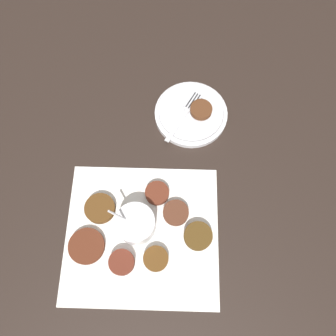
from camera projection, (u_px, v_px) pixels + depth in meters
The scene contains 13 objects.
ground_plane at pixel (139, 231), 0.76m from camera, with size 4.00×4.00×0.00m, color black.
napkin at pixel (142, 234), 0.76m from camera, with size 0.36×0.33×0.00m.
sauce_bowl at pixel (136, 224), 0.74m from camera, with size 0.10×0.09×0.11m.
fritter_0 at pixel (100, 208), 0.77m from camera, with size 0.07×0.07×0.02m.
fritter_1 at pixel (122, 262), 0.72m from camera, with size 0.06×0.06×0.02m.
fritter_2 at pixel (198, 236), 0.74m from camera, with size 0.07×0.07×0.02m.
fritter_3 at pixel (157, 193), 0.78m from camera, with size 0.06×0.06×0.02m.
fritter_4 at pixel (87, 246), 0.74m from camera, with size 0.08×0.08×0.01m.
fritter_5 at pixel (156, 259), 0.73m from camera, with size 0.06×0.06×0.02m.
fritter_6 at pixel (176, 213), 0.76m from camera, with size 0.06×0.06×0.01m.
serving_plate at pixel (191, 113), 0.86m from camera, with size 0.19×0.19×0.02m.
fritter_on_plate at pixel (201, 110), 0.84m from camera, with size 0.06×0.06×0.01m.
fork at pixel (187, 111), 0.84m from camera, with size 0.10×0.15×0.00m.
Camera 1 is at (-0.07, 0.13, 0.76)m, focal length 35.00 mm.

